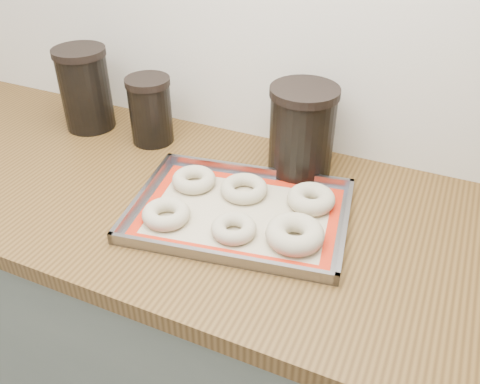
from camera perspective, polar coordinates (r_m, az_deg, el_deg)
The scene contains 13 objects.
cabinet at distance 1.51m, azimuth -5.94°, elevation -14.74°, with size 3.00×0.65×0.86m, color #61695D.
countertop at distance 1.20m, azimuth -7.20°, elevation -0.61°, with size 3.06×0.68×0.04m, color brown.
baking_tray at distance 1.10m, azimuth 0.00°, elevation -2.27°, with size 0.51×0.40×0.03m.
baking_mat at distance 1.10m, azimuth 0.00°, elevation -2.36°, with size 0.46×0.35×0.00m.
bagel_front_left at distance 1.08m, azimuth -8.29°, elevation -2.44°, with size 0.10×0.10×0.03m, color #BFB394.
bagel_front_mid at distance 1.04m, azimuth -0.71°, elevation -4.11°, with size 0.09×0.09×0.03m, color #BFB394.
bagel_front_right at distance 1.02m, azimuth 6.18°, elevation -4.72°, with size 0.12×0.12×0.04m, color #BFB394.
bagel_back_left at distance 1.19m, azimuth -5.19°, elevation 1.40°, with size 0.10×0.10×0.03m, color #BFB394.
bagel_back_mid at distance 1.15m, azimuth 0.45°, elevation 0.39°, with size 0.11×0.11×0.03m, color #BFB394.
bagel_back_right at distance 1.12m, azimuth 7.99°, elevation -0.76°, with size 0.11×0.11×0.04m, color #BFB394.
canister_left at distance 1.48m, azimuth -16.98°, elevation 11.04°, with size 0.14×0.14×0.23m.
canister_mid at distance 1.37m, azimuth -10.03°, elevation 9.04°, with size 0.12×0.12×0.18m.
canister_right at distance 1.21m, azimuth 6.96°, elevation 6.88°, with size 0.16×0.16×0.22m.
Camera 1 is at (0.54, 0.85, 1.57)m, focal length 38.00 mm.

